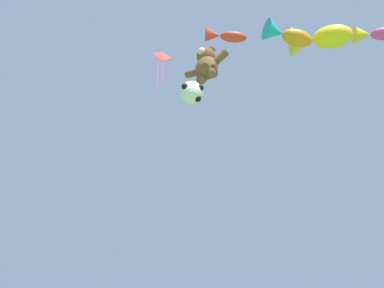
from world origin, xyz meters
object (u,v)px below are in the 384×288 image
Objects in this scene: teddy_bear_kite at (206,64)px; fish_kite_goldfin at (317,38)px; fish_kite_crimson at (223,36)px; fish_kite_tangerine at (286,35)px; fish_kite_magenta at (374,34)px; soccer_ball_kite at (191,93)px; diamond_kite at (161,60)px.

fish_kite_goldfin is at bearing 24.15° from teddy_bear_kite.
fish_kite_tangerine reaches higher than fish_kite_crimson.
teddy_bear_kite is 1.09× the size of fish_kite_magenta.
soccer_ball_kite is at bearing -168.47° from teddy_bear_kite.
teddy_bear_kite reaches higher than soccer_ball_kite.
fish_kite_goldfin is (0.93, 1.20, 0.55)m from fish_kite_tangerine.
fish_kite_magenta is (6.16, 3.24, 1.00)m from teddy_bear_kite.
diamond_kite is (-2.90, 0.42, 3.42)m from teddy_bear_kite.
fish_kite_magenta is at bearing 26.36° from soccer_ball_kite.
teddy_bear_kite is 4.60m from fish_kite_goldfin.
fish_kite_magenta is at bearing 17.28° from diamond_kite.
teddy_bear_kite is 1.34× the size of fish_kite_crimson.
fish_kite_crimson is at bearing -139.76° from fish_kite_goldfin.
fish_kite_goldfin is at bearing 22.57° from soccer_ball_kite.
fish_kite_tangerine is 4.01m from fish_kite_magenta.
diamond_kite reaches higher than teddy_bear_kite.
fish_kite_tangerine is 0.74× the size of fish_kite_goldfin.
fish_kite_magenta is 0.65× the size of diamond_kite.
fish_kite_crimson is at bearing -141.97° from fish_kite_magenta.
diamond_kite is at bearing -168.45° from fish_kite_goldfin.
teddy_bear_kite is at bearing 11.53° from soccer_ball_kite.
fish_kite_crimson is 6.36m from fish_kite_magenta.
fish_kite_magenta reaches higher than fish_kite_tangerine.
teddy_bear_kite is at bearing -155.85° from fish_kite_goldfin.
diamond_kite is at bearing 166.18° from soccer_ball_kite.
soccer_ball_kite is 0.53× the size of fish_kite_magenta.
teddy_bear_kite is 1.70m from soccer_ball_kite.
fish_kite_goldfin is 2.46m from fish_kite_magenta.
teddy_bear_kite is 1.05× the size of fish_kite_tangerine.
fish_kite_tangerine is at bearing 11.60° from soccer_ball_kite.
fish_kite_goldfin reaches higher than soccer_ball_kite.
teddy_bear_kite is 4.51m from diamond_kite.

